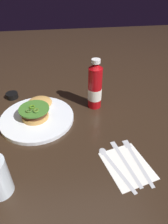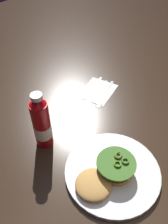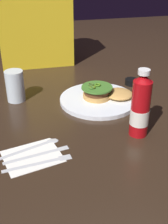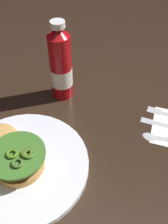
{
  "view_description": "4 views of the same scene",
  "coord_description": "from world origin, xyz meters",
  "px_view_note": "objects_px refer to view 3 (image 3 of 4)",
  "views": [
    {
      "loc": [
        -0.57,
        -0.07,
        0.51
      ],
      "look_at": [
        0.04,
        -0.16,
        0.05
      ],
      "focal_mm": 31.5,
      "sensor_mm": 36.0,
      "label": 1
    },
    {
      "loc": [
        0.42,
        0.21,
        0.65
      ],
      "look_at": [
        -0.01,
        -0.18,
        0.06
      ],
      "focal_mm": 36.78,
      "sensor_mm": 36.0,
      "label": 2
    },
    {
      "loc": [
        -0.21,
        -0.97,
        0.53
      ],
      "look_at": [
        -0.02,
        -0.19,
        0.09
      ],
      "focal_mm": 47.37,
      "sensor_mm": 36.0,
      "label": 3
    },
    {
      "loc": [
        -0.19,
        0.22,
        0.49
      ],
      "look_at": [
        0.02,
        -0.14,
        0.07
      ],
      "focal_mm": 40.7,
      "sensor_mm": 36.0,
      "label": 4
    }
  ],
  "objects_px": {
    "butter_knife": "(41,153)",
    "diner_person": "(34,16)",
    "spoon_utensil": "(37,145)",
    "dinner_plate": "(98,100)",
    "condiment_cup": "(131,82)",
    "fork_utensil": "(44,161)",
    "ketchup_bottle": "(140,108)",
    "water_glass": "(15,86)",
    "burger_sandwich": "(105,93)",
    "napkin": "(32,156)"
  },
  "relations": [
    {
      "from": "butter_knife",
      "to": "diner_person",
      "type": "xyz_separation_m",
      "value": [
        0.07,
        0.8,
        0.23
      ]
    },
    {
      "from": "spoon_utensil",
      "to": "dinner_plate",
      "type": "bearing_deg",
      "value": 43.19
    },
    {
      "from": "condiment_cup",
      "to": "fork_utensil",
      "type": "xyz_separation_m",
      "value": [
        -0.44,
        -0.46,
        -0.01
      ]
    },
    {
      "from": "ketchup_bottle",
      "to": "diner_person",
      "type": "height_order",
      "value": "diner_person"
    },
    {
      "from": "dinner_plate",
      "to": "fork_utensil",
      "type": "bearing_deg",
      "value": -127.45
    },
    {
      "from": "water_glass",
      "to": "diner_person",
      "type": "bearing_deg",
      "value": 73.42
    },
    {
      "from": "butter_knife",
      "to": "burger_sandwich",
      "type": "bearing_deg",
      "value": 45.59
    },
    {
      "from": "napkin",
      "to": "dinner_plate",
      "type": "bearing_deg",
      "value": 46.3
    },
    {
      "from": "water_glass",
      "to": "butter_knife",
      "type": "bearing_deg",
      "value": -81.64
    },
    {
      "from": "condiment_cup",
      "to": "napkin",
      "type": "bearing_deg",
      "value": -138.09
    },
    {
      "from": "butter_knife",
      "to": "napkin",
      "type": "bearing_deg",
      "value": -169.29
    },
    {
      "from": "diner_person",
      "to": "dinner_plate",
      "type": "bearing_deg",
      "value": -69.89
    },
    {
      "from": "butter_knife",
      "to": "diner_person",
      "type": "distance_m",
      "value": 0.83
    },
    {
      "from": "burger_sandwich",
      "to": "butter_knife",
      "type": "height_order",
      "value": "burger_sandwich"
    },
    {
      "from": "napkin",
      "to": "fork_utensil",
      "type": "xyz_separation_m",
      "value": [
        0.03,
        -0.04,
        0.0
      ]
    },
    {
      "from": "ketchup_bottle",
      "to": "dinner_plate",
      "type": "bearing_deg",
      "value": 103.86
    },
    {
      "from": "condiment_cup",
      "to": "diner_person",
      "type": "bearing_deg",
      "value": 134.39
    },
    {
      "from": "spoon_utensil",
      "to": "napkin",
      "type": "bearing_deg",
      "value": -111.54
    },
    {
      "from": "ketchup_bottle",
      "to": "napkin",
      "type": "xyz_separation_m",
      "value": [
        -0.34,
        -0.04,
        -0.09
      ]
    },
    {
      "from": "fork_utensil",
      "to": "spoon_utensil",
      "type": "xyz_separation_m",
      "value": [
        -0.01,
        0.08,
        0.0
      ]
    },
    {
      "from": "dinner_plate",
      "to": "ketchup_bottle",
      "type": "xyz_separation_m",
      "value": [
        0.06,
        -0.25,
        0.09
      ]
    },
    {
      "from": "dinner_plate",
      "to": "diner_person",
      "type": "relative_size",
      "value": 0.54
    },
    {
      "from": "ketchup_bottle",
      "to": "condiment_cup",
      "type": "bearing_deg",
      "value": 71.66
    },
    {
      "from": "condiment_cup",
      "to": "spoon_utensil",
      "type": "xyz_separation_m",
      "value": [
        -0.45,
        -0.37,
        -0.01
      ]
    },
    {
      "from": "napkin",
      "to": "butter_knife",
      "type": "relative_size",
      "value": 0.81
    },
    {
      "from": "spoon_utensil",
      "to": "diner_person",
      "type": "relative_size",
      "value": 0.34
    },
    {
      "from": "butter_knife",
      "to": "spoon_utensil",
      "type": "bearing_deg",
      "value": 97.86
    },
    {
      "from": "dinner_plate",
      "to": "diner_person",
      "type": "xyz_separation_m",
      "value": [
        -0.19,
        0.51,
        0.23
      ]
    },
    {
      "from": "dinner_plate",
      "to": "water_glass",
      "type": "bearing_deg",
      "value": 164.19
    },
    {
      "from": "dinner_plate",
      "to": "spoon_utensil",
      "type": "xyz_separation_m",
      "value": [
        -0.26,
        -0.25,
        -0.0
      ]
    },
    {
      "from": "fork_utensil",
      "to": "spoon_utensil",
      "type": "height_order",
      "value": "same"
    },
    {
      "from": "condiment_cup",
      "to": "napkin",
      "type": "height_order",
      "value": "condiment_cup"
    },
    {
      "from": "fork_utensil",
      "to": "butter_knife",
      "type": "relative_size",
      "value": 1.01
    },
    {
      "from": "ketchup_bottle",
      "to": "spoon_utensil",
      "type": "relative_size",
      "value": 1.19
    },
    {
      "from": "fork_utensil",
      "to": "diner_person",
      "type": "relative_size",
      "value": 0.36
    },
    {
      "from": "butter_knife",
      "to": "water_glass",
      "type": "bearing_deg",
      "value": 98.36
    },
    {
      "from": "condiment_cup",
      "to": "fork_utensil",
      "type": "height_order",
      "value": "condiment_cup"
    },
    {
      "from": "dinner_plate",
      "to": "condiment_cup",
      "type": "distance_m",
      "value": 0.23
    },
    {
      "from": "ketchup_bottle",
      "to": "condiment_cup",
      "type": "xyz_separation_m",
      "value": [
        0.13,
        0.38,
        -0.08
      ]
    },
    {
      "from": "ketchup_bottle",
      "to": "condiment_cup",
      "type": "relative_size",
      "value": 3.95
    },
    {
      "from": "burger_sandwich",
      "to": "condiment_cup",
      "type": "xyz_separation_m",
      "value": [
        0.16,
        0.13,
        -0.02
      ]
    },
    {
      "from": "water_glass",
      "to": "fork_utensil",
      "type": "height_order",
      "value": "water_glass"
    },
    {
      "from": "ketchup_bottle",
      "to": "spoon_utensil",
      "type": "distance_m",
      "value": 0.34
    },
    {
      "from": "dinner_plate",
      "to": "ketchup_bottle",
      "type": "height_order",
      "value": "ketchup_bottle"
    },
    {
      "from": "water_glass",
      "to": "diner_person",
      "type": "height_order",
      "value": "diner_person"
    },
    {
      "from": "fork_utensil",
      "to": "burger_sandwich",
      "type": "bearing_deg",
      "value": 49.67
    },
    {
      "from": "burger_sandwich",
      "to": "water_glass",
      "type": "bearing_deg",
      "value": 165.44
    },
    {
      "from": "water_glass",
      "to": "napkin",
      "type": "distance_m",
      "value": 0.39
    },
    {
      "from": "dinner_plate",
      "to": "napkin",
      "type": "bearing_deg",
      "value": -133.7
    },
    {
      "from": "water_glass",
      "to": "diner_person",
      "type": "relative_size",
      "value": 0.22
    }
  ]
}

